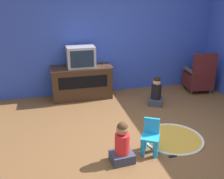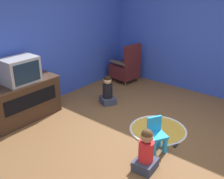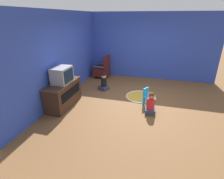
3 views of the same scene
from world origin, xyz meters
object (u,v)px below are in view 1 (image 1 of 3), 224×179
object	(u,v)px
yellow_kid_chair	(150,139)
child_watching_left	(122,145)
child_watching_center	(156,93)
black_armchair	(199,77)
television	(81,57)
tv_cabinet	(82,82)
remote_control	(173,156)

from	to	relation	value
yellow_kid_chair	child_watching_left	xyz separation A→B (m)	(-0.49, -0.12, 0.05)
yellow_kid_chair	child_watching_center	distance (m)	1.86
black_armchair	television	bearing A→B (deg)	0.49
tv_cabinet	child_watching_center	xyz separation A→B (m)	(1.52, -0.80, -0.11)
tv_cabinet	child_watching_left	distance (m)	2.61
tv_cabinet	television	world-z (taller)	television
child_watching_center	television	bearing A→B (deg)	90.15
yellow_kid_chair	tv_cabinet	bearing A→B (deg)	135.28
yellow_kid_chair	child_watching_center	world-z (taller)	child_watching_center
tv_cabinet	yellow_kid_chair	distance (m)	2.58
remote_control	black_armchair	bearing A→B (deg)	46.84
yellow_kid_chair	black_armchair	bearing A→B (deg)	74.68
tv_cabinet	child_watching_center	distance (m)	1.72
television	yellow_kid_chair	xyz separation A→B (m)	(0.71, -2.45, -0.76)
black_armchair	child_watching_center	bearing A→B (deg)	26.31
television	remote_control	bearing A→B (deg)	-69.09
tv_cabinet	child_watching_left	xyz separation A→B (m)	(0.22, -2.60, -0.11)
television	child_watching_center	bearing A→B (deg)	-26.86
tv_cabinet	television	bearing A→B (deg)	-90.00
yellow_kid_chair	remote_control	xyz separation A→B (m)	(0.30, -0.20, -0.22)
child_watching_left	remote_control	world-z (taller)	child_watching_left
yellow_kid_chair	television	bearing A→B (deg)	135.46
tv_cabinet	yellow_kid_chair	bearing A→B (deg)	-74.02
black_armchair	child_watching_center	world-z (taller)	black_armchair
tv_cabinet	television	distance (m)	0.60
television	black_armchair	xyz separation A→B (m)	(2.85, -0.27, -0.62)
yellow_kid_chair	remote_control	distance (m)	0.43
yellow_kid_chair	remote_control	size ratio (longest dim) A/B	3.56
tv_cabinet	television	xyz separation A→B (m)	(0.00, -0.03, 0.60)
yellow_kid_chair	child_watching_center	size ratio (longest dim) A/B	0.85
television	child_watching_center	size ratio (longest dim) A/B	0.97
black_armchair	child_watching_left	world-z (taller)	black_armchair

